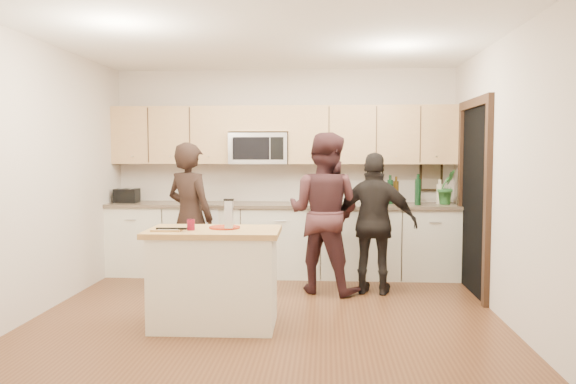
# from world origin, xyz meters

# --- Properties ---
(floor) EXTENTS (4.50, 4.50, 0.00)m
(floor) POSITION_xyz_m (0.00, 0.00, 0.00)
(floor) COLOR brown
(floor) RESTS_ON ground
(room_shell) EXTENTS (4.52, 4.02, 2.71)m
(room_shell) POSITION_xyz_m (0.00, 0.00, 1.73)
(room_shell) COLOR beige
(room_shell) RESTS_ON ground
(back_cabinetry) EXTENTS (4.50, 0.66, 0.94)m
(back_cabinetry) POSITION_xyz_m (0.00, 1.69, 0.47)
(back_cabinetry) COLOR silver
(back_cabinetry) RESTS_ON ground
(upper_cabinetry) EXTENTS (4.50, 0.33, 0.75)m
(upper_cabinetry) POSITION_xyz_m (0.03, 1.83, 1.84)
(upper_cabinetry) COLOR tan
(upper_cabinetry) RESTS_ON ground
(microwave) EXTENTS (0.76, 0.41, 0.40)m
(microwave) POSITION_xyz_m (-0.31, 1.80, 1.65)
(microwave) COLOR silver
(microwave) RESTS_ON ground
(doorway) EXTENTS (0.06, 1.25, 2.20)m
(doorway) POSITION_xyz_m (2.23, 0.90, 1.16)
(doorway) COLOR black
(doorway) RESTS_ON ground
(framed_picture) EXTENTS (0.30, 0.03, 0.38)m
(framed_picture) POSITION_xyz_m (1.95, 1.98, 1.28)
(framed_picture) COLOR black
(framed_picture) RESTS_ON ground
(dish_towel) EXTENTS (0.34, 0.60, 0.48)m
(dish_towel) POSITION_xyz_m (-0.95, 1.50, 0.80)
(dish_towel) COLOR white
(dish_towel) RESTS_ON ground
(island) EXTENTS (1.21, 0.72, 0.90)m
(island) POSITION_xyz_m (-0.45, -0.51, 0.45)
(island) COLOR silver
(island) RESTS_ON ground
(red_plate) EXTENTS (0.28, 0.28, 0.02)m
(red_plate) POSITION_xyz_m (-0.37, -0.45, 0.91)
(red_plate) COLOR maroon
(red_plate) RESTS_ON island
(box_grater) EXTENTS (0.09, 0.06, 0.27)m
(box_grater) POSITION_xyz_m (-0.31, -0.55, 1.05)
(box_grater) COLOR silver
(box_grater) RESTS_ON red_plate
(drink_glass) EXTENTS (0.07, 0.07, 0.10)m
(drink_glass) POSITION_xyz_m (-0.64, -0.60, 0.95)
(drink_glass) COLOR maroon
(drink_glass) RESTS_ON island
(cutting_board) EXTENTS (0.27, 0.18, 0.02)m
(cutting_board) POSITION_xyz_m (-0.85, -0.65, 0.91)
(cutting_board) COLOR #B08449
(cutting_board) RESTS_ON island
(tongs) EXTENTS (0.27, 0.03, 0.02)m
(tongs) POSITION_xyz_m (-0.80, -0.69, 0.93)
(tongs) COLOR black
(tongs) RESTS_ON cutting_board
(knife) EXTENTS (0.18, 0.02, 0.01)m
(knife) POSITION_xyz_m (-0.82, -0.71, 0.92)
(knife) COLOR silver
(knife) RESTS_ON cutting_board
(toaster) EXTENTS (0.29, 0.23, 0.19)m
(toaster) POSITION_xyz_m (-2.05, 1.67, 1.03)
(toaster) COLOR black
(toaster) RESTS_ON back_cabinetry
(bottle_cluster) EXTENTS (0.72, 0.30, 0.39)m
(bottle_cluster) POSITION_xyz_m (1.67, 1.71, 1.12)
(bottle_cluster) COLOR black
(bottle_cluster) RESTS_ON back_cabinetry
(orchid) EXTENTS (0.31, 0.29, 0.44)m
(orchid) POSITION_xyz_m (2.10, 1.72, 1.16)
(orchid) COLOR #2C7030
(orchid) RESTS_ON back_cabinetry
(woman_left) EXTENTS (0.74, 0.66, 1.71)m
(woman_left) POSITION_xyz_m (-0.99, 0.77, 0.86)
(woman_left) COLOR black
(woman_left) RESTS_ON ground
(woman_center) EXTENTS (1.08, 0.97, 1.82)m
(woman_center) POSITION_xyz_m (0.55, 0.85, 0.91)
(woman_center) COLOR #33191B
(woman_center) RESTS_ON ground
(woman_right) EXTENTS (1.00, 0.59, 1.60)m
(woman_right) POSITION_xyz_m (1.12, 0.80, 0.80)
(woman_right) COLOR black
(woman_right) RESTS_ON ground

